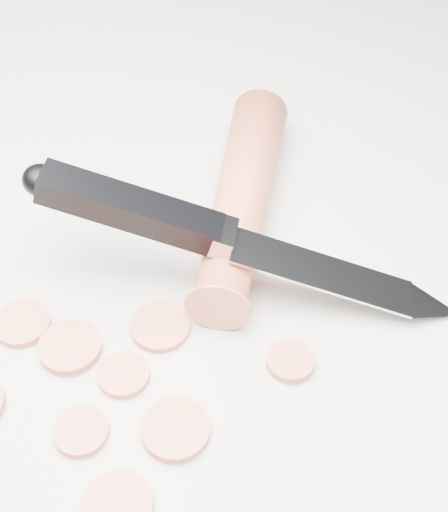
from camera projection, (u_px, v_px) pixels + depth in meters
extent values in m
plane|color=silver|center=(135.00, 318.00, 0.46)|extent=(2.40, 2.40, 0.00)
cylinder|color=#E75939|center=(242.00, 197.00, 0.50)|extent=(0.10, 0.20, 0.04)
cylinder|color=#E76D4E|center=(70.00, 347.00, 0.44)|extent=(0.04, 0.04, 0.01)
cylinder|color=#E76D4E|center=(160.00, 326.00, 0.45)|extent=(0.04, 0.04, 0.01)
cylinder|color=#E76D4E|center=(124.00, 375.00, 0.43)|extent=(0.03, 0.03, 0.01)
cylinder|color=#E76D4E|center=(176.00, 429.00, 0.40)|extent=(0.04, 0.04, 0.01)
cylinder|color=#E76D4E|center=(23.00, 323.00, 0.45)|extent=(0.04, 0.04, 0.01)
cylinder|color=#E76D4E|center=(118.00, 505.00, 0.37)|extent=(0.04, 0.04, 0.01)
cylinder|color=#E76D4E|center=(81.00, 432.00, 0.40)|extent=(0.03, 0.03, 0.01)
cylinder|color=#E76D4E|center=(291.00, 361.00, 0.43)|extent=(0.03, 0.03, 0.01)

